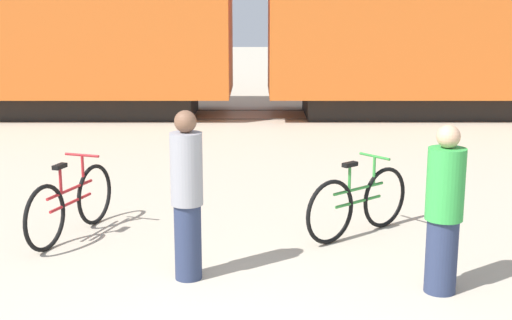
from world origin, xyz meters
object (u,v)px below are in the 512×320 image
object	(u,v)px
person_in_green	(441,210)
bicycle_green	(356,203)
person_in_grey	(184,195)
bicycle_maroon	(68,204)

from	to	relation	value
person_in_green	bicycle_green	bearing A→B (deg)	-176.05
bicycle_green	person_in_grey	size ratio (longest dim) A/B	0.78
person_in_grey	person_in_green	bearing A→B (deg)	-81.94
bicycle_green	person_in_grey	bearing A→B (deg)	-144.14
bicycle_green	person_in_green	bearing A→B (deg)	-72.13
bicycle_maroon	bicycle_green	xyz separation A→B (m)	(3.42, 0.05, -0.00)
bicycle_green	person_in_grey	xyz separation A→B (m)	(-1.91, -1.38, 0.47)
bicycle_green	person_in_green	size ratio (longest dim) A/B	0.82
bicycle_maroon	bicycle_green	size ratio (longest dim) A/B	1.28
person_in_grey	bicycle_maroon	bearing A→B (deg)	64.74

